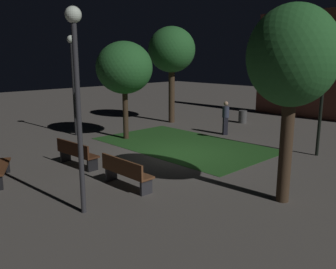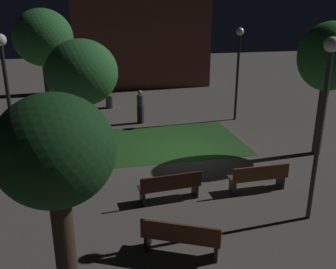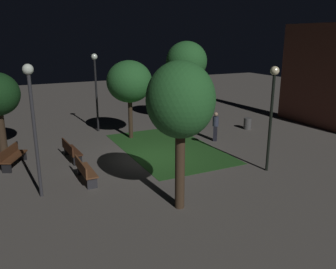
# 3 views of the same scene
# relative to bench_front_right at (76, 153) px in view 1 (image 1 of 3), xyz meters

# --- Properties ---
(ground_plane) EXTENTS (60.00, 60.00, 0.00)m
(ground_plane) POSITION_rel_bench_front_right_xyz_m (1.38, 3.64, -0.48)
(ground_plane) COLOR #56514C
(grass_lawn) EXTENTS (7.41, 4.42, 0.01)m
(grass_lawn) POSITION_rel_bench_front_right_xyz_m (0.37, 4.85, -0.48)
(grass_lawn) COLOR #23511E
(grass_lawn) RESTS_ON ground
(bench_front_right) EXTENTS (1.83, 0.61, 0.88)m
(bench_front_right) POSITION_rel_bench_front_right_xyz_m (0.00, 0.00, 0.00)
(bench_front_right) COLOR #422314
(bench_front_right) RESTS_ON ground
(bench_front_left) EXTENTS (1.81, 0.51, 0.88)m
(bench_front_left) POSITION_rel_bench_front_right_xyz_m (2.76, -0.00, 0.00)
(bench_front_left) COLOR brown
(bench_front_left) RESTS_ON ground
(tree_near_wall) EXTENTS (2.49, 2.49, 4.34)m
(tree_near_wall) POSITION_rel_bench_front_right_xyz_m (-2.24, 3.79, 2.70)
(tree_near_wall) COLOR #38281C
(tree_near_wall) RESTS_ON ground
(tree_back_right) EXTENTS (2.58, 2.58, 5.30)m
(tree_back_right) POSITION_rel_bench_front_right_xyz_m (-3.79, 8.21, 3.52)
(tree_back_right) COLOR #423021
(tree_back_right) RESTS_ON ground
(tree_back_left) EXTENTS (2.18, 2.18, 4.89)m
(tree_back_left) POSITION_rel_bench_front_right_xyz_m (6.33, 2.36, 3.14)
(tree_back_left) COLOR #423021
(tree_back_left) RESTS_ON ground
(lamp_post_plaza_west) EXTENTS (0.36, 0.36, 4.62)m
(lamp_post_plaza_west) POSITION_rel_bench_front_right_xyz_m (-4.47, 2.50, 2.65)
(lamp_post_plaza_west) COLOR black
(lamp_post_plaza_west) RESTS_ON ground
(lamp_post_near_wall) EXTENTS (0.36, 0.36, 4.72)m
(lamp_post_near_wall) POSITION_rel_bench_front_right_xyz_m (3.39, -1.73, 2.71)
(lamp_post_near_wall) COLOR #333338
(lamp_post_near_wall) RESTS_ON ground
(lamp_post_plaza_east) EXTENTS (0.36, 0.36, 4.43)m
(lamp_post_plaza_east) POSITION_rel_bench_front_right_xyz_m (5.04, 7.30, 2.54)
(lamp_post_plaza_east) COLOR black
(lamp_post_plaza_east) RESTS_ON ground
(trash_bin) EXTENTS (0.47, 0.47, 0.70)m
(trash_bin) POSITION_rel_bench_front_right_xyz_m (-0.86, 10.97, -0.13)
(trash_bin) COLOR #4C4C4C
(trash_bin) RESTS_ON ground
(pedestrian) EXTENTS (0.34, 0.33, 1.61)m
(pedestrian) POSITION_rel_bench_front_right_xyz_m (0.36, 7.76, 0.37)
(pedestrian) COLOR black
(pedestrian) RESTS_ON ground
(building_wall_backdrop) EXTENTS (9.16, 0.80, 6.36)m
(building_wall_backdrop) POSITION_rel_bench_front_right_xyz_m (1.84, 15.62, 2.70)
(building_wall_backdrop) COLOR brown
(building_wall_backdrop) RESTS_ON ground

